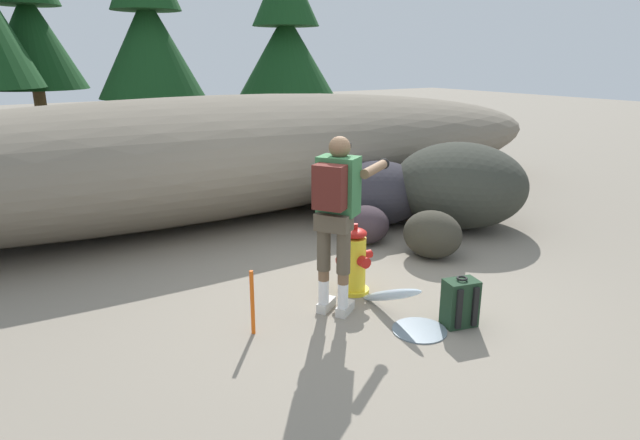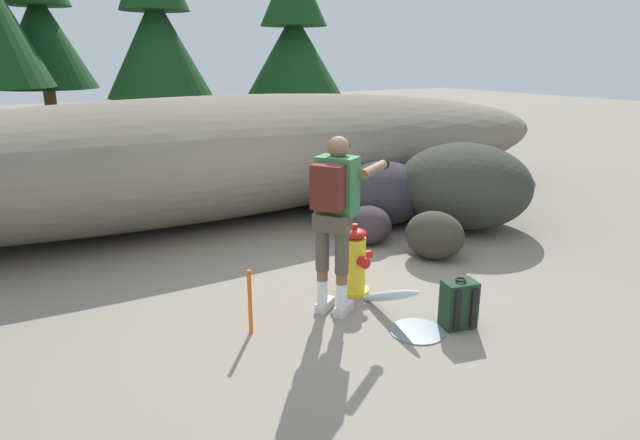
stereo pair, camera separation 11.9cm
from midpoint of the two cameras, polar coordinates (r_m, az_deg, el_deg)
The scene contains 14 objects.
ground_plane at distance 5.67m, azimuth 3.52°, elevation -8.15°, with size 56.00×56.00×0.04m, color gray.
dirt_embankment at distance 8.52m, azimuth -10.55°, elevation 6.64°, with size 13.92×3.20×1.81m, color #756B5B.
fire_hydrant at distance 5.62m, azimuth 4.25°, elevation -4.39°, with size 0.41×0.36×0.75m.
hydrant_water_jet at distance 5.21m, azimuth 8.60°, elevation -8.71°, with size 0.49×1.11×0.48m.
utility_worker at distance 4.99m, azimuth 2.41°, elevation 1.77°, with size 1.02×0.85×1.69m.
spare_backpack at distance 5.15m, azimuth 14.98°, elevation -8.54°, with size 0.34×0.33×0.47m.
boulder_large at distance 8.04m, azimuth 15.28°, elevation 3.52°, with size 1.84×1.89×1.21m, color #32342C.
boulder_mid at distance 7.93m, azimuth 6.64°, elevation 2.79°, with size 1.57×1.24×0.93m, color #2C2A30.
boulder_small at distance 6.73m, azimuth 12.44°, elevation -1.57°, with size 0.72×0.60×0.59m, color #353228.
boulder_outlier at distance 7.15m, azimuth 5.58°, elevation -0.51°, with size 0.61×0.61×0.50m, color #372B31.
pine_tree_left at distance 14.88m, azimuth -27.21°, elevation 18.14°, with size 2.31×2.31×5.35m.
pine_tree_center at distance 13.34m, azimuth -16.60°, elevation 18.93°, with size 2.37×2.37×5.22m.
pine_tree_right at distance 14.18m, azimuth -2.51°, elevation 18.45°, with size 2.54×2.54×4.84m.
survey_stake at distance 4.86m, azimuth -6.66°, elevation -8.55°, with size 0.04×0.04×0.60m, color #E55914.
Camera 2 is at (-2.91, -4.24, 2.37)m, focal length 30.45 mm.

